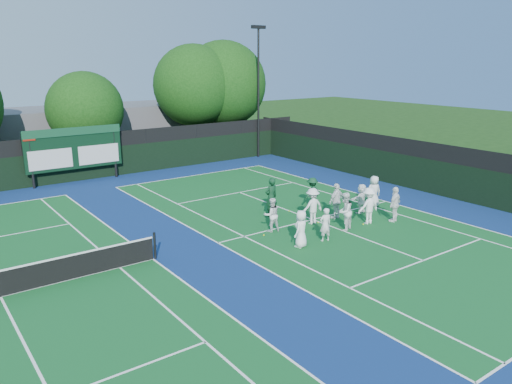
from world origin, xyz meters
TOP-DOWN VIEW (x-y plane):
  - ground at (0.00, 0.00)m, footprint 120.00×120.00m
  - court_apron at (-6.00, 1.00)m, footprint 34.00×32.00m
  - near_court at (0.00, 1.00)m, footprint 11.05×23.85m
  - left_court at (-14.00, 1.00)m, footprint 11.05×23.85m
  - back_fence at (-6.00, 16.00)m, footprint 34.00×0.08m
  - divider_fence_right at (9.00, 1.00)m, footprint 0.08×32.00m
  - scoreboard at (-7.01, 15.59)m, footprint 6.00×0.21m
  - clubhouse at (-2.00, 24.00)m, footprint 18.00×6.00m
  - light_pole_right at (7.50, 15.70)m, footprint 1.20×0.30m
  - tree_c at (-4.73, 19.58)m, footprint 5.34×5.34m
  - tree_d at (4.06, 19.58)m, footprint 6.48×6.48m
  - tree_e at (6.85, 19.58)m, footprint 7.09×7.09m
  - tennis_ball_0 at (-2.33, -0.43)m, footprint 0.07×0.07m
  - tennis_ball_1 at (-0.14, 0.45)m, footprint 0.07×0.07m
  - tennis_ball_3 at (-3.34, 0.57)m, footprint 0.07×0.07m
  - tennis_ball_4 at (-0.07, 2.73)m, footprint 0.07×0.07m
  - tennis_ball_5 at (1.41, -1.02)m, footprint 0.07×0.07m
  - player_front_0 at (-2.89, -1.42)m, footprint 0.92×0.78m
  - player_front_1 at (-1.58, -1.51)m, footprint 0.61×0.46m
  - player_front_2 at (0.13, -0.98)m, footprint 1.05×0.94m
  - player_front_3 at (1.75, -0.97)m, footprint 1.20×0.76m
  - player_front_4 at (3.01, -1.53)m, footprint 1.10×0.69m
  - player_back_0 at (-2.68, 0.86)m, footprint 0.89×0.77m
  - player_back_1 at (-0.43, 0.59)m, footprint 1.17×0.72m
  - player_back_2 at (1.09, 0.49)m, footprint 1.09×0.54m
  - player_back_3 at (2.78, 0.40)m, footprint 1.48×0.73m
  - player_back_4 at (4.13, 0.76)m, footprint 0.94×0.74m
  - coach_left at (-1.28, 2.70)m, footprint 0.72×0.48m
  - coach_right at (1.33, 2.53)m, footprint 1.16×0.79m

SIDE VIEW (x-z plane):
  - ground at x=0.00m, z-range 0.00..0.00m
  - court_apron at x=-6.00m, z-range 0.00..0.01m
  - near_court at x=0.00m, z-range 0.01..0.01m
  - left_court at x=-14.00m, z-range 0.01..0.01m
  - tennis_ball_0 at x=-2.33m, z-range 0.00..0.07m
  - tennis_ball_1 at x=-0.14m, z-range 0.00..0.07m
  - tennis_ball_3 at x=-3.34m, z-range 0.00..0.07m
  - tennis_ball_4 at x=-0.07m, z-range 0.00..0.07m
  - tennis_ball_5 at x=1.41m, z-range 0.00..0.07m
  - player_front_1 at x=-1.58m, z-range 0.00..1.50m
  - player_back_3 at x=2.78m, z-range 0.00..1.53m
  - player_back_0 at x=-2.68m, z-range 0.00..1.58m
  - player_front_0 at x=-2.89m, z-range 0.00..1.60m
  - coach_right at x=1.33m, z-range 0.00..1.65m
  - player_back_4 at x=4.13m, z-range 0.00..1.70m
  - player_front_4 at x=3.01m, z-range 0.00..1.75m
  - player_back_1 at x=-0.43m, z-range 0.00..1.75m
  - player_front_3 at x=1.75m, z-range 0.00..1.77m
  - player_back_2 at x=1.09m, z-range 0.00..1.79m
  - player_front_2 at x=0.13m, z-range 0.00..1.79m
  - coach_left at x=-1.28m, z-range 0.00..1.96m
  - back_fence at x=-6.00m, z-range -0.14..2.86m
  - divider_fence_right at x=9.00m, z-range -0.14..2.86m
  - clubhouse at x=-2.00m, z-range 0.00..4.00m
  - scoreboard at x=-7.01m, z-range 0.42..3.97m
  - tree_c at x=-4.73m, z-range 0.62..7.50m
  - tree_d at x=4.06m, z-range 1.02..9.88m
  - tree_e at x=6.85m, z-range 0.87..10.06m
  - light_pole_right at x=7.50m, z-range 1.24..11.36m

